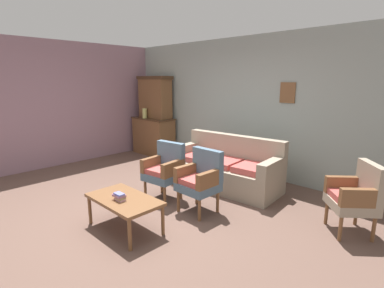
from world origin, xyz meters
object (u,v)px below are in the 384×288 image
at_px(armchair_near_cabinet, 165,168).
at_px(book_stack_on_table, 120,197).
at_px(wingback_chair_by_fireplace, 356,195).
at_px(side_cabinet, 154,136).
at_px(armchair_by_doorway, 200,178).
at_px(floral_couch, 226,169).
at_px(coffee_table, 124,201).
at_px(vase_on_cabinet, 145,113).

distance_m(armchair_near_cabinet, book_stack_on_table, 1.17).
distance_m(armchair_near_cabinet, wingback_chair_by_fireplace, 2.67).
height_order(side_cabinet, armchair_by_doorway, side_cabinet).
xyz_separation_m(floral_couch, wingback_chair_by_fireplace, (2.13, -0.19, 0.17)).
relative_size(side_cabinet, armchair_by_doorway, 1.28).
bearing_deg(side_cabinet, coffee_table, -43.98).
bearing_deg(book_stack_on_table, wingback_chair_by_fireplace, 43.66).
distance_m(side_cabinet, book_stack_on_table, 3.99).
height_order(floral_couch, coffee_table, floral_couch).
bearing_deg(side_cabinet, floral_couch, -12.31).
relative_size(vase_on_cabinet, floral_couch, 0.13).
bearing_deg(armchair_near_cabinet, side_cabinet, 144.87).
relative_size(coffee_table, book_stack_on_table, 6.19).
relative_size(vase_on_cabinet, armchair_near_cabinet, 0.28).
bearing_deg(book_stack_on_table, coffee_table, 106.23).
relative_size(armchair_by_doorway, coffee_table, 0.90).
relative_size(armchair_near_cabinet, armchair_by_doorway, 1.00).
height_order(side_cabinet, coffee_table, side_cabinet).
bearing_deg(armchair_near_cabinet, floral_couch, 70.45).
height_order(vase_on_cabinet, book_stack_on_table, vase_on_cabinet).
xyz_separation_m(armchair_near_cabinet, coffee_table, (0.40, -1.02, -0.12)).
xyz_separation_m(floral_couch, armchair_by_doorway, (0.34, -1.05, 0.17)).
xyz_separation_m(armchair_near_cabinet, wingback_chair_by_fireplace, (2.51, 0.90, 0.00)).
relative_size(armchair_by_doorway, book_stack_on_table, 5.57).
bearing_deg(vase_on_cabinet, armchair_near_cabinet, -31.11).
xyz_separation_m(side_cabinet, floral_couch, (2.81, -0.61, -0.14)).
bearing_deg(coffee_table, vase_on_cabinet, 138.98).
bearing_deg(side_cabinet, book_stack_on_table, -44.55).
xyz_separation_m(armchair_by_doorway, wingback_chair_by_fireplace, (1.79, 0.86, 0.00)).
relative_size(floral_couch, coffee_table, 1.98).
xyz_separation_m(vase_on_cabinet, wingback_chair_by_fireplace, (5.03, -0.62, -0.55)).
bearing_deg(floral_couch, side_cabinet, 167.69).
bearing_deg(armchair_near_cabinet, coffee_table, -68.62).
height_order(armchair_near_cabinet, wingback_chair_by_fireplace, same).
xyz_separation_m(armchair_by_doorway, book_stack_on_table, (-0.31, -1.14, -0.03)).
height_order(floral_couch, armchair_near_cabinet, same).
xyz_separation_m(floral_couch, book_stack_on_table, (0.03, -2.18, 0.14)).
bearing_deg(armchair_by_doorway, coffee_table, -107.21).
bearing_deg(floral_couch, armchair_by_doorway, -72.02).
bearing_deg(armchair_by_doorway, armchair_near_cabinet, -176.55).
relative_size(side_cabinet, coffee_table, 1.16).
bearing_deg(floral_couch, wingback_chair_by_fireplace, -5.00).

